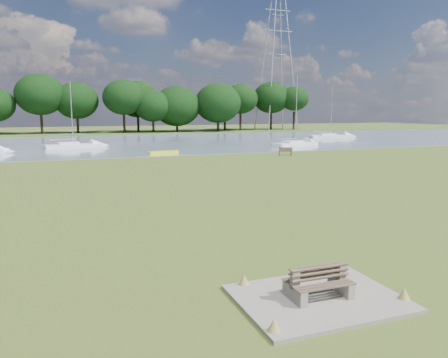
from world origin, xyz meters
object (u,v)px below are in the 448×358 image
object	(u,v)px
pylon	(278,30)
sailboat_1	(295,143)
riverbank_bench	(285,151)
kayak	(164,153)
sailboat_3	(73,145)
sailboat_0	(330,135)
bench_pair	(318,283)

from	to	relation	value
pylon	sailboat_1	distance (m)	51.11
riverbank_bench	kayak	xyz separation A→B (m)	(-12.01, 5.74, -0.24)
kayak	sailboat_3	distance (m)	14.45
sailboat_3	riverbank_bench	bearing A→B (deg)	-49.17
kayak	sailboat_3	world-z (taller)	sailboat_3
sailboat_0	sailboat_3	distance (m)	42.42
sailboat_0	sailboat_3	bearing A→B (deg)	-164.09
pylon	sailboat_0	size ratio (longest dim) A/B	4.17
kayak	pylon	xyz separation A→B (m)	(37.65, 46.00, 22.68)
kayak	sailboat_0	distance (m)	36.90
bench_pair	riverbank_bench	bearing A→B (deg)	63.38
bench_pair	sailboat_0	size ratio (longest dim) A/B	0.19
bench_pair	sailboat_3	distance (m)	49.38
riverbank_bench	sailboat_0	size ratio (longest dim) A/B	0.17
bench_pair	kayak	world-z (taller)	bench_pair
bench_pair	sailboat_0	world-z (taller)	sailboat_0
sailboat_0	sailboat_3	world-z (taller)	sailboat_0
pylon	sailboat_0	world-z (taller)	pylon
kayak	pylon	size ratio (longest dim) A/B	0.09
bench_pair	pylon	world-z (taller)	pylon
kayak	sailboat_0	xyz separation A→B (m)	(32.90, 16.72, 0.32)
riverbank_bench	sailboat_3	xyz separation A→B (m)	(-21.17, 16.91, 0.07)
riverbank_bench	sailboat_0	distance (m)	30.67
sailboat_0	kayak	bearing A→B (deg)	-144.67
bench_pair	sailboat_1	size ratio (longest dim) A/B	0.18
sailboat_1	riverbank_bench	bearing A→B (deg)	-141.32
riverbank_bench	sailboat_1	xyz separation A→B (m)	(6.82, 9.83, 0.05)
pylon	sailboat_1	size ratio (longest dim) A/B	3.97
riverbank_bench	pylon	size ratio (longest dim) A/B	0.04
sailboat_3	sailboat_0	bearing A→B (deg)	-3.03
pylon	sailboat_3	size ratio (longest dim) A/B	4.43
bench_pair	kayak	xyz separation A→B (m)	(4.59, 38.00, -0.25)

